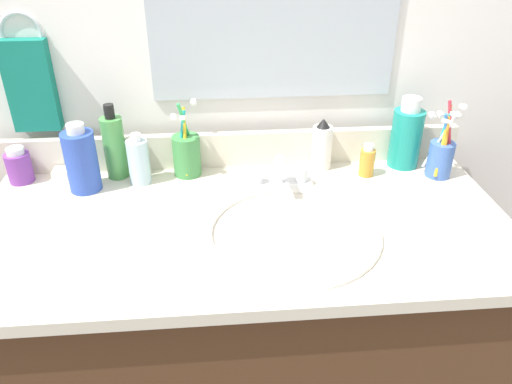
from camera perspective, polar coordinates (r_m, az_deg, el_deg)
The scene contains 18 objects.
vanity_cabinet at distance 1.39m, azimuth -1.28°, elevation -18.61°, with size 1.13×0.52×0.82m, color #4C2D19.
countertop at distance 1.10m, azimuth -1.53°, elevation -3.83°, with size 1.17×0.56×0.03m, color beige.
backsplash at distance 1.31m, azimuth -2.31°, elevation 4.91°, with size 1.17×0.02×0.09m, color beige.
back_wall at distance 1.48m, azimuth -2.24°, elevation -2.73°, with size 2.27×0.04×1.30m, color white.
towel_ring at distance 1.33m, azimuth -25.09°, elevation 16.04°, with size 0.10×0.10×0.01m, color silver.
hand_towel at distance 1.34m, azimuth -24.20°, elevation 10.92°, with size 0.11×0.04×0.22m, color #147260.
sink_basin at distance 1.08m, azimuth 3.93°, elevation -5.95°, with size 0.38×0.38×0.11m.
faucet at distance 1.21m, azimuth 2.69°, elevation 1.69°, with size 0.16×0.10×0.08m.
bottle_shampoo_blue at distance 1.25m, azimuth -19.21°, elevation 3.41°, with size 0.07×0.07×0.17m.
bottle_gel_clear at distance 1.25m, azimuth -13.18°, elevation 3.45°, with size 0.05×0.05×0.13m.
bottle_mouthwash_teal at distance 1.35m, azimuth 16.69°, elevation 6.12°, with size 0.08×0.08×0.18m.
bottle_lotion_white at distance 1.30m, azimuth 7.49°, elevation 5.24°, with size 0.05×0.05×0.14m.
bottle_cream_purple at distance 1.36m, azimuth -25.31°, elevation 2.67°, with size 0.06×0.06×0.09m.
bottle_oil_amber at distance 1.29m, azimuth 12.50°, elevation 3.42°, with size 0.04×0.04×0.08m.
bottle_toner_green at distance 1.28m, azimuth -15.77°, elevation 5.02°, with size 0.05×0.05×0.19m.
cup_blue_plastic at distance 1.33m, azimuth 20.25°, elevation 3.91°, with size 0.08×0.07×0.20m.
cup_green at distance 1.27m, azimuth -7.88°, elevation 4.29°, with size 0.07×0.09×0.19m.
soap_bar at distance 1.34m, azimuth -20.67°, elevation 2.00°, with size 0.06×0.04×0.02m, color white.
Camera 1 is at (-0.05, -0.91, 1.45)m, focal length 35.24 mm.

